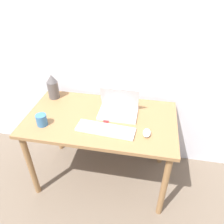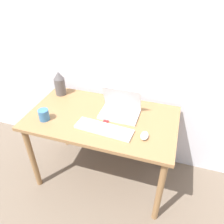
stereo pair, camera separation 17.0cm
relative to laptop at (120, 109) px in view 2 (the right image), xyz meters
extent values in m
plane|color=#6B5B4C|center=(-0.13, -0.44, -0.79)|extent=(12.00, 12.00, 0.00)
cube|color=silver|center=(-0.13, 0.32, 0.46)|extent=(6.00, 0.05, 2.50)
cube|color=olive|center=(-0.13, -0.09, -0.07)|extent=(1.24, 0.70, 0.03)
cylinder|color=olive|center=(-0.70, -0.39, -0.43)|extent=(0.05, 0.05, 0.71)
cylinder|color=olive|center=(0.43, -0.39, -0.43)|extent=(0.05, 0.05, 0.71)
cylinder|color=olive|center=(-0.70, 0.20, -0.43)|extent=(0.05, 0.05, 0.71)
cylinder|color=olive|center=(0.43, 0.20, -0.43)|extent=(0.05, 0.05, 0.71)
cube|color=silver|center=(0.00, -0.02, -0.04)|extent=(0.32, 0.22, 0.02)
cube|color=#B7B7BC|center=(0.00, -0.04, -0.03)|extent=(0.26, 0.12, 0.00)
cube|color=silver|center=(0.00, 0.05, 0.07)|extent=(0.32, 0.08, 0.21)
cube|color=#0F1938|center=(0.00, 0.06, 0.08)|extent=(0.28, 0.06, 0.18)
cube|color=silver|center=(-0.06, -0.25, -0.04)|extent=(0.46, 0.17, 0.02)
cube|color=#B2B2B2|center=(-0.06, -0.25, -0.03)|extent=(0.42, 0.14, 0.00)
ellipsoid|color=white|center=(0.25, -0.24, -0.03)|extent=(0.06, 0.09, 0.04)
cylinder|color=#514C4C|center=(-0.63, 0.14, 0.03)|extent=(0.10, 0.10, 0.16)
cone|color=#514C4C|center=(-0.63, 0.14, 0.15)|extent=(0.09, 0.09, 0.07)
cube|color=red|center=(-0.08, -0.13, -0.05)|extent=(0.04, 0.07, 0.01)
cylinder|color=teal|center=(-0.56, -0.27, 0.00)|extent=(0.08, 0.08, 0.09)
camera|label=1|loc=(0.23, -1.50, 1.04)|focal=35.00mm
camera|label=2|loc=(0.39, -1.45, 1.04)|focal=35.00mm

